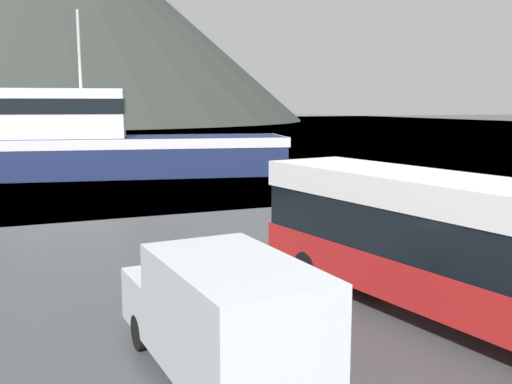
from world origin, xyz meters
TOP-DOWN VIEW (x-y plane):
  - water_surface at (0.00, 144.02)m, footprint 240.00×240.00m
  - hill_backdrop at (0.05, 178.82)m, footprint 144.54×144.54m
  - tour_bus at (-1.31, 9.35)m, footprint 4.43×11.69m
  - delivery_van at (-7.02, 8.83)m, footprint 2.44×5.41m
  - fishing_boat at (-5.45, 39.36)m, footprint 25.20×10.23m
  - storage_bin at (5.13, 14.11)m, footprint 1.17×1.50m
  - small_boat at (-2.62, 45.87)m, footprint 2.94×5.45m

SIDE VIEW (x-z plane):
  - water_surface at x=0.00m, z-range 0.00..0.00m
  - small_boat at x=-2.62m, z-range 0.00..1.06m
  - storage_bin at x=5.13m, z-range 0.01..1.21m
  - delivery_van at x=-7.02m, z-range 0.07..2.35m
  - tour_bus at x=-1.31m, z-range 0.21..3.41m
  - fishing_boat at x=-5.45m, z-range -3.29..7.54m
  - hill_backdrop at x=0.05m, z-range 0.00..63.00m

